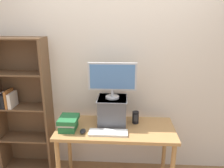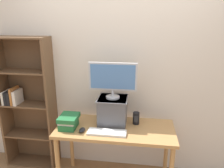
{
  "view_description": "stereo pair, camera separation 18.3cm",
  "coord_description": "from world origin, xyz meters",
  "px_view_note": "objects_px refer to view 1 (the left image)",
  "views": [
    {
      "loc": [
        0.09,
        -2.24,
        1.98
      ],
      "look_at": [
        -0.04,
        0.04,
        1.27
      ],
      "focal_mm": 35.0,
      "sensor_mm": 36.0,
      "label": 1
    },
    {
      "loc": [
        0.27,
        -2.22,
        1.98
      ],
      "look_at": [
        -0.04,
        0.04,
        1.27
      ],
      "focal_mm": 35.0,
      "sensor_mm": 36.0,
      "label": 2
    }
  ],
  "objects_px": {
    "bookshelf_unit": "(23,106)",
    "computer_monitor": "(112,78)",
    "book_stack": "(68,123)",
    "desk_speaker": "(135,117)",
    "riser_box": "(112,110)",
    "desk": "(116,135)",
    "keyboard": "(108,133)",
    "computer_mouse": "(83,131)"
  },
  "relations": [
    {
      "from": "computer_monitor",
      "to": "computer_mouse",
      "type": "bearing_deg",
      "value": -140.99
    },
    {
      "from": "computer_mouse",
      "to": "computer_monitor",
      "type": "bearing_deg",
      "value": 39.01
    },
    {
      "from": "desk",
      "to": "computer_monitor",
      "type": "height_order",
      "value": "computer_monitor"
    },
    {
      "from": "bookshelf_unit",
      "to": "computer_monitor",
      "type": "distance_m",
      "value": 1.25
    },
    {
      "from": "riser_box",
      "to": "computer_mouse",
      "type": "bearing_deg",
      "value": -140.82
    },
    {
      "from": "computer_monitor",
      "to": "keyboard",
      "type": "height_order",
      "value": "computer_monitor"
    },
    {
      "from": "keyboard",
      "to": "desk_speaker",
      "type": "xyz_separation_m",
      "value": [
        0.3,
        0.27,
        0.06
      ]
    },
    {
      "from": "desk",
      "to": "bookshelf_unit",
      "type": "height_order",
      "value": "bookshelf_unit"
    },
    {
      "from": "book_stack",
      "to": "keyboard",
      "type": "bearing_deg",
      "value": -9.22
    },
    {
      "from": "bookshelf_unit",
      "to": "keyboard",
      "type": "distance_m",
      "value": 1.21
    },
    {
      "from": "bookshelf_unit",
      "to": "desk_speaker",
      "type": "xyz_separation_m",
      "value": [
        1.43,
        -0.15,
        -0.05
      ]
    },
    {
      "from": "riser_box",
      "to": "desk_speaker",
      "type": "xyz_separation_m",
      "value": [
        0.27,
        0.01,
        -0.09
      ]
    },
    {
      "from": "computer_mouse",
      "to": "desk_speaker",
      "type": "xyz_separation_m",
      "value": [
        0.58,
        0.27,
        0.05
      ]
    },
    {
      "from": "desk",
      "to": "desk_speaker",
      "type": "xyz_separation_m",
      "value": [
        0.23,
        0.13,
        0.17
      ]
    },
    {
      "from": "book_stack",
      "to": "desk_speaker",
      "type": "xyz_separation_m",
      "value": [
        0.76,
        0.2,
        -0.01
      ]
    },
    {
      "from": "desk_speaker",
      "to": "bookshelf_unit",
      "type": "bearing_deg",
      "value": 174.12
    },
    {
      "from": "book_stack",
      "to": "riser_box",
      "type": "bearing_deg",
      "value": 20.73
    },
    {
      "from": "book_stack",
      "to": "desk_speaker",
      "type": "bearing_deg",
      "value": 14.57
    },
    {
      "from": "book_stack",
      "to": "desk_speaker",
      "type": "relative_size",
      "value": 1.74
    },
    {
      "from": "riser_box",
      "to": "desk_speaker",
      "type": "distance_m",
      "value": 0.29
    },
    {
      "from": "desk_speaker",
      "to": "computer_monitor",
      "type": "bearing_deg",
      "value": -176.73
    },
    {
      "from": "desk",
      "to": "desk_speaker",
      "type": "distance_m",
      "value": 0.31
    },
    {
      "from": "bookshelf_unit",
      "to": "keyboard",
      "type": "relative_size",
      "value": 4.13
    },
    {
      "from": "bookshelf_unit",
      "to": "book_stack",
      "type": "bearing_deg",
      "value": -26.97
    },
    {
      "from": "desk",
      "to": "riser_box",
      "type": "distance_m",
      "value": 0.29
    },
    {
      "from": "bookshelf_unit",
      "to": "computer_mouse",
      "type": "xyz_separation_m",
      "value": [
        0.85,
        -0.41,
        -0.11
      ]
    },
    {
      "from": "desk",
      "to": "book_stack",
      "type": "height_order",
      "value": "book_stack"
    },
    {
      "from": "riser_box",
      "to": "book_stack",
      "type": "xyz_separation_m",
      "value": [
        -0.48,
        -0.18,
        -0.09
      ]
    },
    {
      "from": "computer_monitor",
      "to": "book_stack",
      "type": "xyz_separation_m",
      "value": [
        -0.48,
        -0.18,
        -0.48
      ]
    },
    {
      "from": "keyboard",
      "to": "desk_speaker",
      "type": "relative_size",
      "value": 2.94
    },
    {
      "from": "riser_box",
      "to": "computer_monitor",
      "type": "xyz_separation_m",
      "value": [
        -0.0,
        -0.0,
        0.39
      ]
    },
    {
      "from": "computer_mouse",
      "to": "desk_speaker",
      "type": "bearing_deg",
      "value": 24.49
    },
    {
      "from": "computer_monitor",
      "to": "computer_mouse",
      "type": "relative_size",
      "value": 5.26
    },
    {
      "from": "riser_box",
      "to": "desk",
      "type": "bearing_deg",
      "value": -68.55
    },
    {
      "from": "computer_monitor",
      "to": "keyboard",
      "type": "distance_m",
      "value": 0.6
    },
    {
      "from": "riser_box",
      "to": "keyboard",
      "type": "bearing_deg",
      "value": -96.58
    },
    {
      "from": "keyboard",
      "to": "computer_monitor",
      "type": "bearing_deg",
      "value": 83.38
    },
    {
      "from": "desk",
      "to": "book_stack",
      "type": "xyz_separation_m",
      "value": [
        -0.53,
        -0.07,
        0.17
      ]
    },
    {
      "from": "desk",
      "to": "book_stack",
      "type": "distance_m",
      "value": 0.56
    },
    {
      "from": "computer_monitor",
      "to": "desk_speaker",
      "type": "height_order",
      "value": "computer_monitor"
    },
    {
      "from": "desk",
      "to": "bookshelf_unit",
      "type": "bearing_deg",
      "value": 167.18
    },
    {
      "from": "desk",
      "to": "computer_mouse",
      "type": "relative_size",
      "value": 12.92
    }
  ]
}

